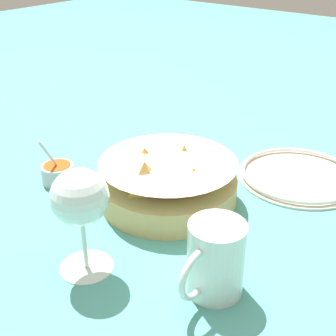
{
  "coord_description": "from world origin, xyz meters",
  "views": [
    {
      "loc": [
        0.57,
        0.47,
        0.45
      ],
      "look_at": [
        0.0,
        0.02,
        0.07
      ],
      "focal_mm": 50.0,
      "sensor_mm": 36.0,
      "label": 1
    }
  ],
  "objects_px": {
    "food_basket": "(168,183)",
    "sauce_cup": "(58,172)",
    "wine_glass": "(80,201)",
    "side_plate": "(299,175)",
    "beer_mug": "(215,261)"
  },
  "relations": [
    {
      "from": "wine_glass",
      "to": "beer_mug",
      "type": "relative_size",
      "value": 1.36
    },
    {
      "from": "food_basket",
      "to": "wine_glass",
      "type": "distance_m",
      "value": 0.23
    },
    {
      "from": "wine_glass",
      "to": "beer_mug",
      "type": "height_order",
      "value": "wine_glass"
    },
    {
      "from": "wine_glass",
      "to": "side_plate",
      "type": "relative_size",
      "value": 0.68
    },
    {
      "from": "wine_glass",
      "to": "sauce_cup",
      "type": "bearing_deg",
      "value": -121.23
    },
    {
      "from": "wine_glass",
      "to": "side_plate",
      "type": "bearing_deg",
      "value": 164.05
    },
    {
      "from": "side_plate",
      "to": "beer_mug",
      "type": "bearing_deg",
      "value": 6.87
    },
    {
      "from": "food_basket",
      "to": "side_plate",
      "type": "xyz_separation_m",
      "value": [
        -0.23,
        0.15,
        -0.03
      ]
    },
    {
      "from": "beer_mug",
      "to": "wine_glass",
      "type": "bearing_deg",
      "value": -66.12
    },
    {
      "from": "wine_glass",
      "to": "beer_mug",
      "type": "bearing_deg",
      "value": 113.88
    },
    {
      "from": "food_basket",
      "to": "sauce_cup",
      "type": "bearing_deg",
      "value": -69.58
    },
    {
      "from": "food_basket",
      "to": "wine_glass",
      "type": "bearing_deg",
      "value": 6.05
    },
    {
      "from": "food_basket",
      "to": "wine_glass",
      "type": "height_order",
      "value": "wine_glass"
    },
    {
      "from": "food_basket",
      "to": "beer_mug",
      "type": "height_order",
      "value": "beer_mug"
    },
    {
      "from": "food_basket",
      "to": "beer_mug",
      "type": "relative_size",
      "value": 2.08
    }
  ]
}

